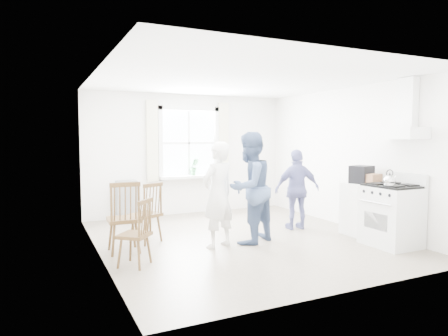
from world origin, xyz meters
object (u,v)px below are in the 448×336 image
person_left (218,195)px  person_right (297,189)px  stereo_stack (362,174)px  windsor_chair_c (141,225)px  gas_stove (391,215)px  windsor_chair_a (150,206)px  person_mid (250,188)px  windsor_chair_b (125,210)px  low_cabinet (361,209)px

person_left → person_right: (1.80, 0.48, -0.08)m
stereo_stack → windsor_chair_c: stereo_stack is taller
gas_stove → stereo_stack: size_ratio=2.80×
stereo_stack → windsor_chair_c: 3.81m
stereo_stack → person_left: 2.53m
windsor_chair_a → person_mid: (1.43, -0.64, 0.29)m
person_left → person_right: 1.86m
windsor_chair_a → windsor_chair_b: (-0.48, -0.42, 0.05)m
windsor_chair_b → person_mid: person_mid is taller
gas_stove → low_cabinet: bearing=84.3°
low_cabinet → stereo_stack: stereo_stack is taller
low_cabinet → gas_stove: bearing=-95.7°
windsor_chair_b → windsor_chair_a: bearing=41.1°
windsor_chair_c → person_right: person_right is taller
windsor_chair_c → person_mid: size_ratio=0.51×
low_cabinet → windsor_chair_a: bearing=163.1°
low_cabinet → stereo_stack: size_ratio=2.25×
gas_stove → person_left: size_ratio=0.69×
stereo_stack → person_left: bearing=171.1°
windsor_chair_a → windsor_chair_c: 1.14m
gas_stove → person_right: bearing=112.8°
person_left → stereo_stack: bearing=151.7°
windsor_chair_c → person_left: bearing=17.5°
low_cabinet → person_right: bearing=130.2°
person_left → windsor_chair_a: bearing=-56.0°
gas_stove → windsor_chair_b: 4.04m
low_cabinet → person_mid: 2.05m
gas_stove → stereo_stack: 0.89m
windsor_chair_b → windsor_chair_c: windsor_chair_b is taller
windsor_chair_b → person_left: bearing=-9.8°
windsor_chair_a → windsor_chair_b: bearing=-138.9°
gas_stove → person_right: person_right is taller
windsor_chair_b → windsor_chair_c: size_ratio=1.19×
windsor_chair_a → person_left: person_left is taller
person_left → person_right: size_ratio=1.11×
person_right → person_left: bearing=25.7°
low_cabinet → person_left: size_ratio=0.56×
windsor_chair_b → person_left: (1.36, -0.24, 0.16)m
low_cabinet → windsor_chair_c: size_ratio=1.01×
windsor_chair_a → windsor_chair_c: bearing=-110.8°
windsor_chair_b → person_mid: bearing=-6.6°
person_left → person_right: bearing=175.5°
windsor_chair_b → person_right: bearing=4.4°
gas_stove → person_mid: 2.23m
windsor_chair_a → windsor_chair_b: 0.64m
windsor_chair_c → gas_stove: bearing=-10.2°
gas_stove → windsor_chair_b: size_ratio=1.06×
low_cabinet → windsor_chair_c: 3.81m
low_cabinet → windsor_chair_a: windsor_chair_a is taller
gas_stove → person_right: size_ratio=0.77×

